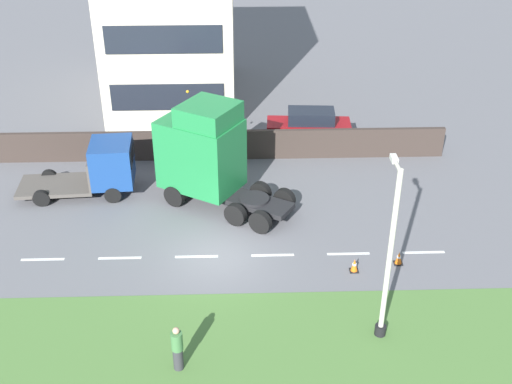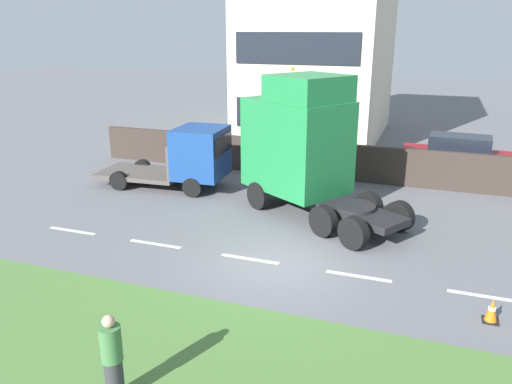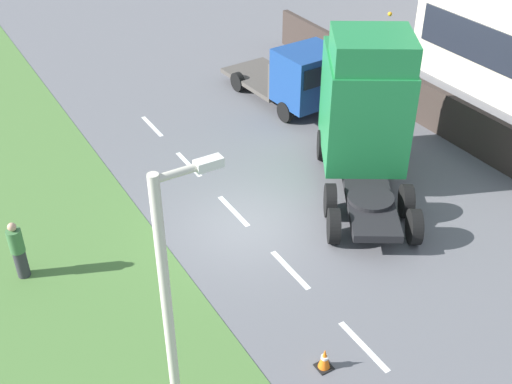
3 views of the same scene
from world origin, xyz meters
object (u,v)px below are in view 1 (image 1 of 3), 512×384
lorry_cab (205,154)px  traffic_cone_lead (354,265)px  traffic_cone_trailing (399,258)px  flatbed_truck (103,167)px  lamp_post (388,266)px  pedestrian (177,349)px  parked_car (309,128)px

lorry_cab → traffic_cone_lead: (-5.83, -6.15, -2.21)m
traffic_cone_trailing → flatbed_truck: bearing=64.1°
lamp_post → traffic_cone_lead: size_ratio=11.47×
pedestrian → traffic_cone_lead: (5.13, -6.71, -0.58)m
flatbed_truck → traffic_cone_lead: flatbed_truck is taller
lorry_cab → parked_car: size_ratio=1.38×
flatbed_truck → traffic_cone_lead: (-6.78, -11.15, -1.11)m
lamp_post → pedestrian: (-1.46, 7.02, -2.12)m
parked_car → traffic_cone_trailing: bearing=-163.8°
flatbed_truck → traffic_cone_trailing: (-6.34, -13.05, -1.11)m
flatbed_truck → lorry_cab: bearing=75.4°
parked_car → traffic_cone_trailing: (-11.47, -2.54, -0.70)m
lamp_post → traffic_cone_trailing: size_ratio=11.47×
pedestrian → traffic_cone_trailing: bearing=-57.1°
pedestrian → flatbed_truck: bearing=20.4°
pedestrian → traffic_cone_lead: 8.47m
parked_car → lamp_post: bearing=-172.8°
traffic_cone_lead → pedestrian: bearing=127.4°
parked_car → traffic_cone_trailing: parked_car is taller
flatbed_truck → traffic_cone_trailing: bearing=60.3°
lorry_cab → traffic_cone_lead: lorry_cab is taller
lorry_cab → traffic_cone_lead: 8.76m
lorry_cab → pedestrian: 11.09m
parked_car → lorry_cab: bearing=141.5°
pedestrian → traffic_cone_trailing: pedestrian is taller
flatbed_truck → lamp_post: bearing=43.8°
lorry_cab → pedestrian: lorry_cab is taller
lamp_post → traffic_cone_lead: 4.56m
traffic_cone_lead → parked_car: bearing=3.0°
lamp_post → traffic_cone_trailing: lamp_post is taller
lorry_cab → lamp_post: lamp_post is taller
parked_car → traffic_cone_trailing: 11.77m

